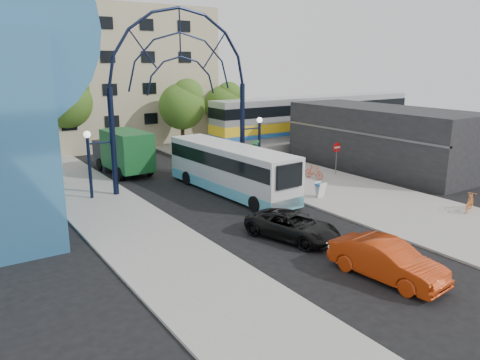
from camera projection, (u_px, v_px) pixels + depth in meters
ground at (320, 248)px, 22.19m from camera, size 120.00×120.00×0.00m
sidewalk_east at (369, 200)px, 29.70m from camera, size 8.00×56.00×0.12m
plaza_west at (142, 236)px, 23.52m from camera, size 5.00×50.00×0.12m
gateway_arch at (181, 62)px, 31.37m from camera, size 13.64×0.44×12.10m
stop_sign at (255, 155)px, 33.95m from camera, size 0.80×0.07×2.50m
do_not_enter_sign at (337, 151)px, 35.68m from camera, size 0.76×0.07×2.48m
street_name_sign at (255, 151)px, 34.62m from camera, size 0.70×0.70×2.80m
sandwich_board at (320, 188)px, 29.83m from camera, size 0.55×0.61×0.99m
commercial_block_east at (381, 138)px, 38.24m from camera, size 6.00×16.00×5.00m
apartment_block at (109, 77)px, 49.74m from camera, size 20.00×12.10×14.00m
train_platform at (316, 139)px, 50.58m from camera, size 32.00×5.00×0.80m
train_car at (317, 116)px, 49.96m from camera, size 25.10×3.05×4.20m
tree_north_a at (183, 104)px, 45.25m from camera, size 4.48×4.48×7.00m
tree_north_b at (66, 99)px, 42.94m from camera, size 5.12×5.12×8.00m
tree_north_c at (225, 103)px, 50.17m from camera, size 4.16×4.16×6.50m
city_bus at (230, 168)px, 31.11m from camera, size 3.20×11.76×3.20m
green_truck at (123, 152)px, 36.66m from camera, size 2.89×6.90×3.42m
black_suv at (293, 226)px, 23.17m from camera, size 3.54×5.26×1.34m
red_sedan at (387, 260)px, 18.85m from camera, size 2.21×4.99×1.59m
bike_near_a at (256, 167)px, 36.74m from camera, size 0.72×1.63×0.83m
bike_near_b at (314, 172)px, 34.72m from camera, size 0.76×1.70×0.99m
bike_far_b at (470, 202)px, 27.12m from camera, size 1.84×1.05×1.07m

